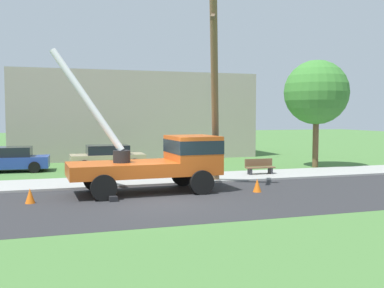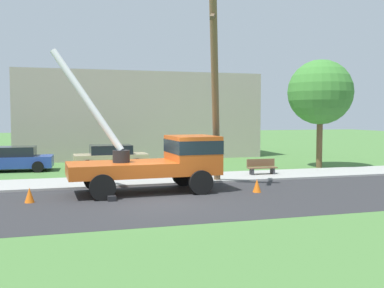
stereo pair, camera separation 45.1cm
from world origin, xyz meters
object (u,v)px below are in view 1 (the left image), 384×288
Objects in this scene: leaning_utility_pole at (215,90)px; parked_sedan_blue at (9,159)px; traffic_cone_behind at (30,196)px; traffic_cone_ahead at (257,185)px; park_bench at (260,167)px; parked_sedan_tan at (108,157)px; roadside_tree_far at (316,93)px; utility_truck at (164,158)px.

leaning_utility_pole is 13.15m from parked_sedan_blue.
traffic_cone_ahead is at bearing -1.98° from traffic_cone_behind.
leaning_utility_pole is at bearing 11.88° from traffic_cone_behind.
traffic_cone_ahead is 5.14m from park_bench.
leaning_utility_pole is 15.27× the size of traffic_cone_behind.
roadside_tree_far reaches higher than parked_sedan_tan.
leaning_utility_pole reaches higher than utility_truck.
parked_sedan_tan is 2.77× the size of park_bench.
parked_sedan_tan is at bearing -1.03° from parked_sedan_blue.
traffic_cone_ahead is 1.00× the size of traffic_cone_behind.
utility_truck is at bearing -81.95° from parked_sedan_tan.
utility_truck is 6.94m from park_bench.
utility_truck is at bearing 10.88° from traffic_cone_behind.
traffic_cone_ahead is (1.19, -1.96, -4.09)m from leaning_utility_pole.
parked_sedan_tan is at bearing 114.43° from leaning_utility_pole.
leaning_utility_pole is 1.29× the size of roadside_tree_far.
park_bench is (7.34, -5.75, -0.25)m from parked_sedan_tan.
parked_sedan_blue is 0.68× the size of roadside_tree_far.
traffic_cone_behind is 18.28m from roadside_tree_far.
parked_sedan_tan is 13.38m from roadside_tree_far.
traffic_cone_ahead is 0.35× the size of park_bench.
parked_sedan_blue is at bearing 135.43° from traffic_cone_ahead.
parked_sedan_blue reaches higher than park_bench.
traffic_cone_ahead is at bearing -136.22° from roadside_tree_far.
parked_sedan_tan reaches higher than traffic_cone_ahead.
traffic_cone_behind is 10.23m from parked_sedan_blue.
roadside_tree_far is (17.97, -3.32, 3.91)m from parked_sedan_blue.
parked_sedan_tan is at bearing 98.05° from utility_truck.
traffic_cone_behind is at bearing -111.92° from parked_sedan_tan.
park_bench is at bearing 20.52° from traffic_cone_behind.
utility_truck reaches higher than park_bench.
parked_sedan_blue is 5.58m from parked_sedan_tan.
utility_truck is 1.55× the size of parked_sedan_tan.
leaning_utility_pole is at bearing -42.04° from parked_sedan_blue.
leaning_utility_pole reaches higher than park_bench.
traffic_cone_behind is (-9.01, 0.31, 0.00)m from traffic_cone_ahead.
roadside_tree_far is at bearing 30.86° from leaning_utility_pole.
utility_truck is 1.53× the size of parked_sedan_blue.
parked_sedan_blue is (-1.56, 10.10, 0.43)m from traffic_cone_behind.
traffic_cone_behind is at bearing -157.56° from roadside_tree_far.
traffic_cone_behind is (-7.82, -1.65, -4.09)m from leaning_utility_pole.
roadside_tree_far reaches higher than traffic_cone_behind.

